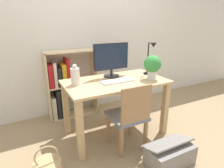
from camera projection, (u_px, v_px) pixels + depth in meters
ground_plane at (115, 132)px, 2.57m from camera, size 10.00×10.00×0.00m
wall_back at (88, 31)px, 2.96m from camera, size 8.00×0.05×2.60m
desk at (116, 91)px, 2.38m from camera, size 1.27×0.71×0.74m
monitor at (111, 58)px, 2.44m from camera, size 0.49×0.21×0.44m
keyboard at (117, 81)px, 2.30m from camera, size 0.41×0.15×0.02m
vase at (75, 76)px, 2.15m from camera, size 0.10×0.10×0.25m
desk_lamp at (151, 55)px, 2.51m from camera, size 0.10×0.19×0.44m
potted_plant at (152, 65)px, 2.34m from camera, size 0.22×0.22×0.31m
chair at (130, 115)px, 2.11m from camera, size 0.40×0.40×0.82m
bookshelf at (63, 87)px, 2.86m from camera, size 0.76×0.28×1.04m
storage_box at (170, 154)px, 1.98m from camera, size 0.51×0.33×0.28m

